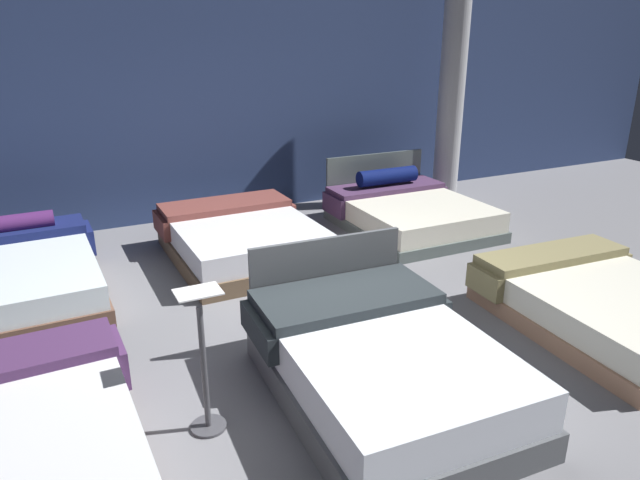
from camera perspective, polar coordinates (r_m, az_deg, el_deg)
The scene contains 10 objects.
ground_plane at distance 5.19m, azimuth -0.98°, elevation -8.99°, with size 18.00×18.00×0.02m, color slate.
showroom_back_wall at distance 8.12m, azimuth -12.78°, elevation 14.20°, with size 18.00×0.06×3.50m, color navy.
bed_0 at distance 3.82m, azimuth -28.97°, elevation -19.34°, with size 1.60×2.20×0.54m.
bed_1 at distance 4.24m, azimuth 5.89°, elevation -11.92°, with size 1.57×2.10×0.91m.
bed_2 at distance 5.78m, azimuth 26.37°, elevation -5.71°, with size 1.74×2.08×0.47m.
bed_3 at distance 6.48m, azimuth -28.12°, elevation -3.14°, with size 1.71×2.18×0.65m.
bed_4 at distance 6.75m, azimuth -7.69°, elevation 0.16°, with size 1.66×1.98×0.52m.
bed_5 at distance 7.80m, azimuth 8.69°, elevation 2.79°, with size 1.73×2.00×0.85m.
price_sign at distance 3.91m, azimuth -11.31°, elevation -13.21°, with size 0.28×0.24×1.01m.
support_pillar at distance 8.95m, azimuth 12.92°, elevation 14.69°, with size 0.38×0.38×3.50m, color #99999E.
Camera 1 is at (-1.93, -4.11, 2.51)m, focal length 32.40 mm.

